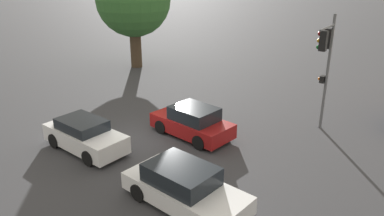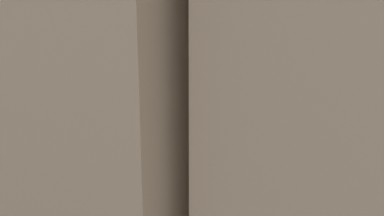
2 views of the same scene
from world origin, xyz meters
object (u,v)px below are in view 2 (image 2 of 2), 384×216
Objects in this scene: street_tree at (357,52)px; parked_car_0 at (280,203)px; crossing_car_1 at (129,127)px; crossing_car_2 at (182,110)px; traffic_signal at (240,95)px; crossing_car_0 at (210,125)px.

parked_car_0 is at bearing 3.15° from street_tree.
crossing_car_1 is 1.11× the size of parked_car_0.
crossing_car_1 is 13.56m from parked_car_0.
crossing_car_2 is at bearing -50.84° from street_tree.
traffic_signal is 1.39× the size of parked_car_0.
crossing_car_1 is 1.10× the size of crossing_car_2.
traffic_signal is at bearing -132.58° from crossing_car_0.
crossing_car_0 is 1.00× the size of parked_car_0.
crossing_car_1 is 6.14m from crossing_car_2.
street_tree is at bearing -14.53° from traffic_signal.
crossing_car_0 is 0.90× the size of crossing_car_1.
crossing_car_2 is (-6.14, 0.21, 0.00)m from crossing_car_1.
traffic_signal is 9.48m from crossing_car_1.
parked_car_0 is at bearing 69.31° from crossing_car_1.
street_tree reaches higher than crossing_car_1.
traffic_signal is 1.25× the size of crossing_car_1.
crossing_car_0 is 5.05m from crossing_car_2.
traffic_signal is 1.37× the size of crossing_car_2.
crossing_car_0 is (-4.40, -4.38, -3.28)m from traffic_signal.
crossing_car_2 is 16.66m from parked_car_0.
traffic_signal is at bearing -9.28° from street_tree.
traffic_signal is 7.02m from crossing_car_0.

